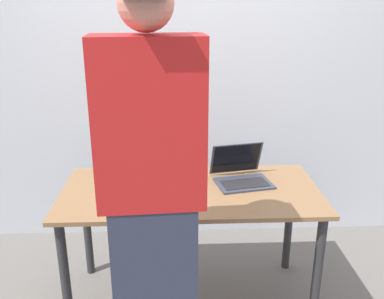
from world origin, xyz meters
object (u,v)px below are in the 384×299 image
at_px(beer_bottle_amber, 104,153).
at_px(person_figure, 152,202).
at_px(coffee_mug, 150,174).
at_px(laptop, 241,173).
at_px(beer_bottle_dark, 116,159).
at_px(beer_bottle_green, 110,167).

bearing_deg(beer_bottle_amber, person_figure, -69.11).
bearing_deg(beer_bottle_amber, coffee_mug, -28.08).
xyz_separation_m(laptop, person_figure, (-0.50, -0.74, 0.19)).
bearing_deg(beer_bottle_amber, beer_bottle_dark, -36.11).
height_order(laptop, beer_bottle_green, beer_bottle_green).
relative_size(laptop, person_figure, 0.19).
relative_size(beer_bottle_green, person_figure, 0.14).
distance_m(beer_bottle_dark, person_figure, 0.92).
xyz_separation_m(laptop, beer_bottle_dark, (-0.77, 0.13, 0.06)).
bearing_deg(laptop, beer_bottle_dark, 170.35).
height_order(beer_bottle_amber, coffee_mug, beer_bottle_amber).
xyz_separation_m(beer_bottle_dark, coffee_mug, (0.22, -0.10, -0.06)).
distance_m(beer_bottle_dark, beer_bottle_amber, 0.10).
height_order(laptop, beer_bottle_dark, beer_bottle_dark).
bearing_deg(beer_bottle_amber, laptop, -12.62).
bearing_deg(coffee_mug, beer_bottle_dark, 155.32).
height_order(beer_bottle_green, person_figure, person_figure).
bearing_deg(beer_bottle_amber, beer_bottle_green, -72.02).
relative_size(laptop, beer_bottle_amber, 1.14).
xyz_separation_m(beer_bottle_dark, beer_bottle_green, (-0.02, -0.13, -0.01)).
relative_size(beer_bottle_green, coffee_mug, 2.37).
xyz_separation_m(beer_bottle_green, coffee_mug, (0.24, 0.03, -0.06)).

